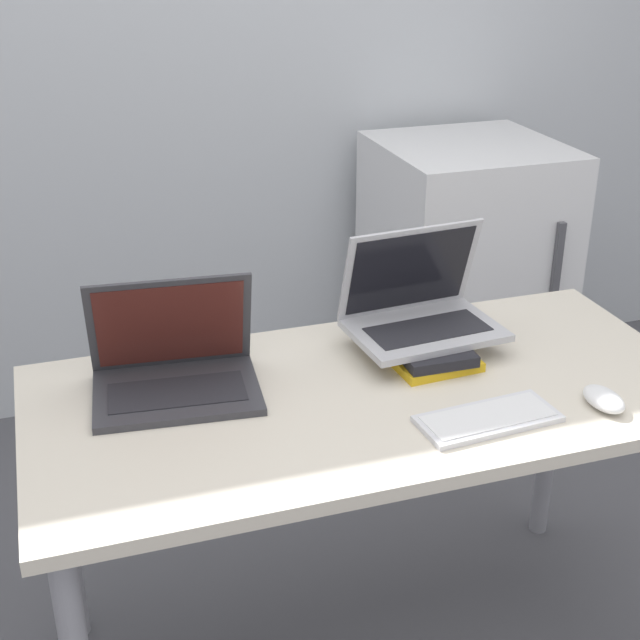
# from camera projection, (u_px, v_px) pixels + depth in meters

# --- Properties ---
(wall_back) EXTENTS (8.00, 0.05, 2.70)m
(wall_back) POSITION_uv_depth(u_px,v_px,m) (213.00, 16.00, 2.90)
(wall_back) COLOR silver
(wall_back) RESTS_ON ground_plane
(desk) EXTENTS (1.44, 0.69, 0.74)m
(desk) POSITION_uv_depth(u_px,v_px,m) (369.00, 424.00, 1.93)
(desk) COLOR beige
(desk) RESTS_ON ground_plane
(laptop_left) EXTENTS (0.37, 0.28, 0.25)m
(laptop_left) POSITION_uv_depth(u_px,v_px,m) (175.00, 369.00, 1.87)
(laptop_left) COLOR #333338
(laptop_left) RESTS_ON desk
(book_stack) EXTENTS (0.20, 0.27, 0.04)m
(book_stack) POSITION_uv_depth(u_px,v_px,m) (423.00, 346.00, 2.03)
(book_stack) COLOR gold
(book_stack) RESTS_ON desk
(laptop_on_books) EXTENTS (0.35, 0.26, 0.24)m
(laptop_on_books) POSITION_uv_depth(u_px,v_px,m) (420.00, 310.00, 2.04)
(laptop_on_books) COLOR #B2B2B7
(laptop_on_books) RESTS_ON book_stack
(wireless_keyboard) EXTENTS (0.29, 0.14, 0.01)m
(wireless_keyboard) POSITION_uv_depth(u_px,v_px,m) (488.00, 419.00, 1.78)
(wireless_keyboard) COLOR silver
(wireless_keyboard) RESTS_ON desk
(mouse) EXTENTS (0.07, 0.11, 0.03)m
(mouse) POSITION_uv_depth(u_px,v_px,m) (604.00, 399.00, 1.82)
(mouse) COLOR white
(mouse) RESTS_ON desk
(mini_fridge) EXTENTS (0.59, 0.61, 0.96)m
(mini_fridge) POSITION_uv_depth(u_px,v_px,m) (462.00, 279.00, 3.14)
(mini_fridge) COLOR white
(mini_fridge) RESTS_ON ground_plane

